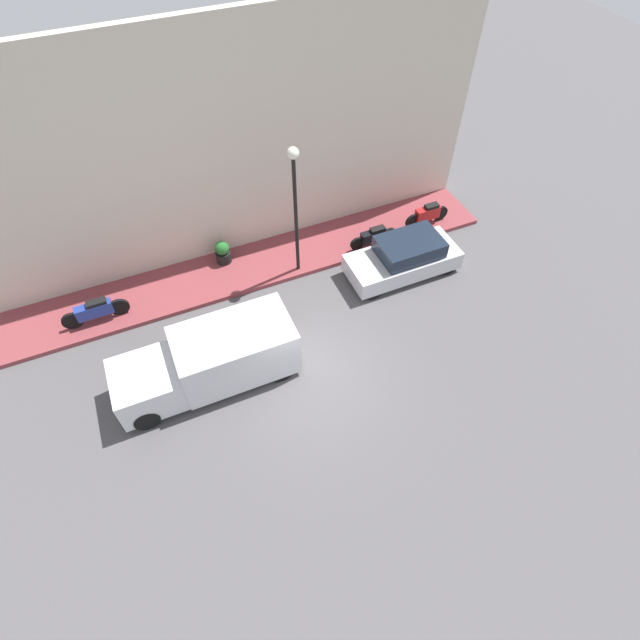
% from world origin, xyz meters
% --- Properties ---
extents(ground_plane, '(60.00, 60.00, 0.00)m').
position_xyz_m(ground_plane, '(0.00, 0.00, 0.00)').
color(ground_plane, '#514F51').
extents(sidewalk, '(2.28, 17.63, 0.16)m').
position_xyz_m(sidewalk, '(5.03, 0.00, 0.08)').
color(sidewalk, brown).
rests_on(sidewalk, ground_plane).
extents(building_facade, '(0.30, 17.63, 7.98)m').
position_xyz_m(building_facade, '(6.33, 0.00, 3.99)').
color(building_facade, beige).
rests_on(building_facade, ground_plane).
extents(parked_car, '(1.66, 3.94, 1.41)m').
position_xyz_m(parked_car, '(2.73, -4.81, 0.67)').
color(parked_car, silver).
rests_on(parked_car, ground_plane).
extents(delivery_van, '(1.86, 5.19, 1.85)m').
position_xyz_m(delivery_van, '(0.98, 2.61, 0.95)').
color(delivery_van, silver).
rests_on(delivery_van, ground_plane).
extents(motorcycle_black, '(0.30, 1.87, 0.73)m').
position_xyz_m(motorcycle_black, '(4.27, -4.44, 0.56)').
color(motorcycle_black, black).
rests_on(motorcycle_black, sidewalk).
extents(motorcycle_red, '(0.30, 1.82, 0.85)m').
position_xyz_m(motorcycle_red, '(4.53, -6.86, 0.62)').
color(motorcycle_red, '#B21E1E').
rests_on(motorcycle_red, sidewalk).
extents(motorcycle_blue, '(0.30, 2.11, 0.85)m').
position_xyz_m(motorcycle_blue, '(4.55, 5.43, 0.63)').
color(motorcycle_blue, navy).
rests_on(motorcycle_blue, sidewalk).
extents(streetlamp, '(0.37, 0.37, 4.77)m').
position_xyz_m(streetlamp, '(4.21, -1.41, 3.42)').
color(streetlamp, black).
rests_on(streetlamp, sidewalk).
extents(potted_plant, '(0.54, 0.54, 0.87)m').
position_xyz_m(potted_plant, '(5.61, 0.90, 0.58)').
color(potted_plant, black).
rests_on(potted_plant, sidewalk).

